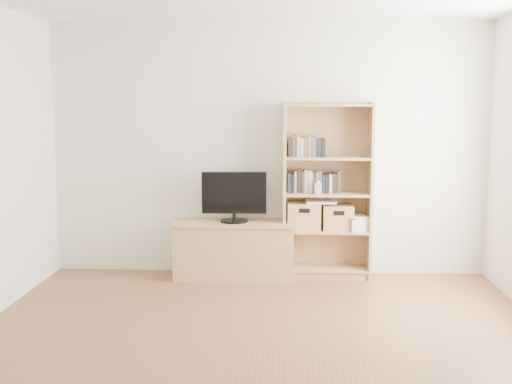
# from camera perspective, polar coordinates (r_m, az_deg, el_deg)

# --- Properties ---
(floor) EXTENTS (4.50, 5.00, 0.01)m
(floor) POSITION_cam_1_polar(r_m,az_deg,el_deg) (4.51, -0.06, -15.46)
(floor) COLOR brown
(floor) RESTS_ON ground
(back_wall) EXTENTS (4.50, 0.02, 2.60)m
(back_wall) POSITION_cam_1_polar(r_m,az_deg,el_deg) (6.65, 1.10, 3.80)
(back_wall) COLOR silver
(back_wall) RESTS_ON floor
(front_wall) EXTENTS (4.50, 0.02, 2.60)m
(front_wall) POSITION_cam_1_polar(r_m,az_deg,el_deg) (1.72, -4.58, -9.12)
(front_wall) COLOR silver
(front_wall) RESTS_ON floor
(tv_stand) EXTENTS (1.21, 0.46, 0.55)m
(tv_stand) POSITION_cam_1_polar(r_m,az_deg,el_deg) (6.60, -1.93, -5.23)
(tv_stand) COLOR #A87F56
(tv_stand) RESTS_ON floor
(bookshelf) EXTENTS (0.90, 0.32, 1.79)m
(bookshelf) POSITION_cam_1_polar(r_m,az_deg,el_deg) (6.54, 6.36, 0.11)
(bookshelf) COLOR #A87F56
(bookshelf) RESTS_ON floor
(television) EXTENTS (0.66, 0.07, 0.51)m
(television) POSITION_cam_1_polar(r_m,az_deg,el_deg) (6.49, -1.96, -0.43)
(television) COLOR black
(television) RESTS_ON tv_stand
(books_row_mid) EXTENTS (0.76, 0.18, 0.20)m
(books_row_mid) POSITION_cam_1_polar(r_m,az_deg,el_deg) (6.55, 6.36, 0.83)
(books_row_mid) COLOR #1E202E
(books_row_mid) RESTS_ON bookshelf
(books_row_upper) EXTENTS (0.41, 0.16, 0.22)m
(books_row_upper) POSITION_cam_1_polar(r_m,az_deg,el_deg) (6.50, 4.66, 4.12)
(books_row_upper) COLOR #1E202E
(books_row_upper) RESTS_ON bookshelf
(baby_monitor) EXTENTS (0.07, 0.05, 0.11)m
(baby_monitor) POSITION_cam_1_polar(r_m,az_deg,el_deg) (6.43, 5.53, 0.31)
(baby_monitor) COLOR white
(baby_monitor) RESTS_ON bookshelf
(basket_left) EXTENTS (0.34, 0.29, 0.27)m
(basket_left) POSITION_cam_1_polar(r_m,az_deg,el_deg) (6.57, 4.25, -2.13)
(basket_left) COLOR tan
(basket_left) RESTS_ON bookshelf
(basket_right) EXTENTS (0.31, 0.26, 0.25)m
(basket_right) POSITION_cam_1_polar(r_m,az_deg,el_deg) (6.59, 7.28, -2.25)
(basket_right) COLOR tan
(basket_right) RESTS_ON bookshelf
(laptop) EXTENTS (0.32, 0.23, 0.02)m
(laptop) POSITION_cam_1_polar(r_m,az_deg,el_deg) (6.55, 5.77, -0.86)
(laptop) COLOR white
(laptop) RESTS_ON basket_left
(magazine_stack) EXTENTS (0.24, 0.31, 0.13)m
(magazine_stack) POSITION_cam_1_polar(r_m,az_deg,el_deg) (6.61, 8.98, -2.79)
(magazine_stack) COLOR #BCB7AE
(magazine_stack) RESTS_ON bookshelf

